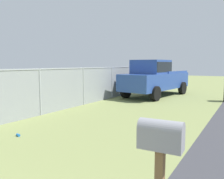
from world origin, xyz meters
TOP-DOWN VIEW (x-y plane):
  - mailbox at (3.24, -1.48)m, footprint 0.23×0.48m
  - pickup_truck at (13.76, 2.47)m, footprint 5.50×2.66m
  - fence_section at (8.09, 4.26)m, footprint 18.01×0.07m
  - litter_can_by_mailbox at (4.74, 2.83)m, footprint 0.09×0.13m

SIDE VIEW (x-z plane):
  - litter_can_by_mailbox at x=4.74m, z-range 0.00..0.07m
  - fence_section at x=8.09m, z-range 0.07..1.78m
  - mailbox at x=3.24m, z-range 0.38..1.66m
  - pickup_truck at x=13.76m, z-range 0.06..2.15m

